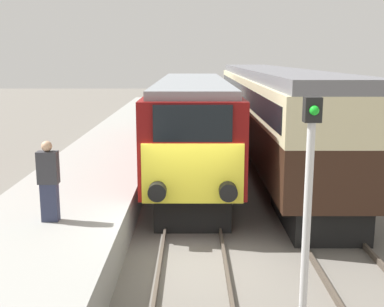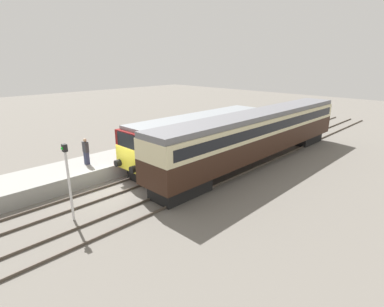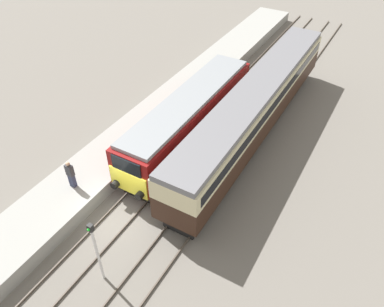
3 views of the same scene
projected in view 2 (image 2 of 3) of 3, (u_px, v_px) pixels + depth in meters
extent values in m
plane|color=slate|center=(115.00, 190.00, 18.58)|extent=(120.00, 120.00, 0.00)
cube|color=gray|center=(174.00, 147.00, 26.10)|extent=(3.50, 50.00, 0.96)
cube|color=#4C4238|center=(168.00, 166.00, 22.45)|extent=(0.07, 60.00, 0.14)
cube|color=#4C4238|center=(181.00, 171.00, 21.50)|extent=(0.07, 60.00, 0.14)
cube|color=#4C4238|center=(202.00, 178.00, 20.19)|extent=(0.07, 60.00, 0.14)
cube|color=#4C4238|center=(218.00, 184.00, 19.23)|extent=(0.07, 60.00, 0.14)
cube|color=black|center=(160.00, 168.00, 20.88)|extent=(2.03, 4.00, 1.00)
cube|color=black|center=(231.00, 145.00, 26.47)|extent=(2.03, 4.00, 1.00)
cube|color=maroon|center=(200.00, 134.00, 23.16)|extent=(2.70, 13.20, 2.46)
cube|color=yellow|center=(128.00, 159.00, 18.77)|extent=(2.48, 0.10, 1.48)
cube|color=black|center=(126.00, 141.00, 18.41)|extent=(1.89, 0.10, 0.89)
cube|color=gray|center=(200.00, 117.00, 22.76)|extent=(2.38, 12.67, 0.24)
cylinder|color=black|center=(118.00, 163.00, 19.31)|extent=(0.44, 0.35, 0.44)
cylinder|color=black|center=(133.00, 169.00, 18.18)|extent=(0.44, 0.35, 0.44)
cube|color=black|center=(181.00, 187.00, 17.80)|extent=(1.89, 3.60, 0.95)
cube|color=black|center=(305.00, 138.00, 29.22)|extent=(1.89, 3.60, 0.95)
cube|color=#331E14|center=(259.00, 141.00, 23.14)|extent=(2.70, 21.12, 1.52)
cube|color=beige|center=(260.00, 124.00, 22.74)|extent=(2.71, 21.12, 1.20)
cube|color=black|center=(260.00, 124.00, 22.74)|extent=(2.75, 20.28, 0.66)
cube|color=slate|center=(261.00, 114.00, 22.50)|extent=(2.48, 21.12, 0.36)
cube|color=#2D334C|center=(87.00, 158.00, 20.17)|extent=(0.36, 0.24, 0.85)
cube|color=#333338|center=(85.00, 147.00, 19.94)|extent=(0.44, 0.26, 0.71)
sphere|color=tan|center=(85.00, 140.00, 19.79)|extent=(0.23, 0.23, 0.23)
cylinder|color=silver|center=(70.00, 187.00, 14.56)|extent=(0.12, 0.12, 3.60)
cube|color=black|center=(65.00, 148.00, 13.97)|extent=(0.24, 0.20, 0.36)
sphere|color=green|center=(62.00, 148.00, 13.89)|extent=(0.14, 0.14, 0.14)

